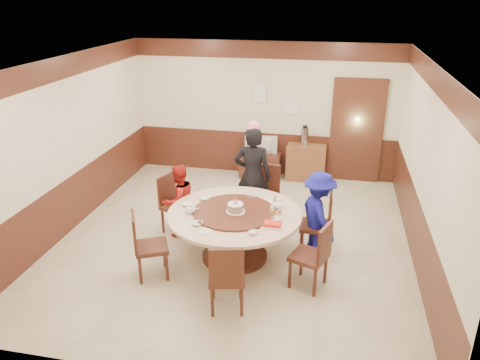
% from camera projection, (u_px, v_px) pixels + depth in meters
% --- Properties ---
extents(room, '(6.00, 6.04, 2.84)m').
position_uv_depth(room, '(235.00, 176.00, 7.19)').
color(room, beige).
rests_on(room, ground).
extents(banquet_table, '(1.95, 1.95, 0.78)m').
position_uv_depth(banquet_table, '(234.00, 226.00, 6.85)').
color(banquet_table, '#482016').
rests_on(banquet_table, ground).
extents(chair_0, '(0.46, 0.45, 0.97)m').
position_uv_depth(chair_0, '(316.00, 234.00, 7.08)').
color(chair_0, '#482016').
rests_on(chair_0, ground).
extents(chair_1, '(0.44, 0.45, 0.97)m').
position_uv_depth(chair_1, '(266.00, 204.00, 8.07)').
color(chair_1, '#482016').
rests_on(chair_1, ground).
extents(chair_2, '(0.57, 0.56, 0.97)m').
position_uv_depth(chair_2, '(177.00, 214.00, 7.72)').
color(chair_2, '#482016').
rests_on(chair_2, ground).
extents(chair_3, '(0.59, 0.59, 0.97)m').
position_uv_depth(chair_3, '(150.00, 256.00, 6.50)').
color(chair_3, '#482016').
rests_on(chair_3, ground).
extents(chair_4, '(0.53, 0.54, 0.97)m').
position_uv_depth(chair_4, '(227.00, 288.00, 5.82)').
color(chair_4, '#482016').
rests_on(chair_4, ground).
extents(chair_5, '(0.57, 0.57, 0.97)m').
position_uv_depth(chair_5, '(310.00, 266.00, 6.27)').
color(chair_5, '#482016').
rests_on(chair_5, ground).
extents(person_standing, '(0.64, 0.43, 1.72)m').
position_uv_depth(person_standing, '(253.00, 176.00, 7.79)').
color(person_standing, black).
rests_on(person_standing, ground).
extents(person_red, '(0.71, 0.74, 1.21)m').
position_uv_depth(person_red, '(179.00, 201.00, 7.50)').
color(person_red, '#A71B16').
rests_on(person_red, ground).
extents(person_blue, '(0.84, 0.99, 1.33)m').
position_uv_depth(person_blue, '(319.00, 214.00, 6.91)').
color(person_blue, navy).
rests_on(person_blue, ground).
extents(birthday_cake, '(0.28, 0.28, 0.19)m').
position_uv_depth(birthday_cake, '(235.00, 208.00, 6.70)').
color(birthday_cake, white).
rests_on(birthday_cake, banquet_table).
extents(teapot_left, '(0.17, 0.15, 0.13)m').
position_uv_depth(teapot_left, '(190.00, 209.00, 6.73)').
color(teapot_left, white).
rests_on(teapot_left, banquet_table).
extents(teapot_right, '(0.17, 0.15, 0.13)m').
position_uv_depth(teapot_right, '(278.00, 205.00, 6.87)').
color(teapot_right, white).
rests_on(teapot_right, banquet_table).
extents(bowl_0, '(0.16, 0.16, 0.04)m').
position_uv_depth(bowl_0, '(205.00, 199.00, 7.17)').
color(bowl_0, white).
rests_on(bowl_0, banquet_table).
extents(bowl_1, '(0.12, 0.12, 0.04)m').
position_uv_depth(bowl_1, '(253.00, 232.00, 6.18)').
color(bowl_1, white).
rests_on(bowl_1, banquet_table).
extents(bowl_2, '(0.15, 0.15, 0.04)m').
position_uv_depth(bowl_2, '(197.00, 224.00, 6.41)').
color(bowl_2, white).
rests_on(bowl_2, banquet_table).
extents(bowl_3, '(0.15, 0.15, 0.05)m').
position_uv_depth(bowl_3, '(276.00, 219.00, 6.52)').
color(bowl_3, white).
rests_on(bowl_3, banquet_table).
extents(bowl_4, '(0.16, 0.16, 0.04)m').
position_uv_depth(bowl_4, '(188.00, 205.00, 6.98)').
color(bowl_4, white).
rests_on(bowl_4, banquet_table).
extents(bowl_5, '(0.15, 0.15, 0.05)m').
position_uv_depth(bowl_5, '(252.00, 196.00, 7.24)').
color(bowl_5, white).
rests_on(bowl_5, banquet_table).
extents(saucer_near, '(0.18, 0.18, 0.01)m').
position_uv_depth(saucer_near, '(206.00, 232.00, 6.22)').
color(saucer_near, white).
rests_on(saucer_near, banquet_table).
extents(saucer_far, '(0.18, 0.18, 0.01)m').
position_uv_depth(saucer_far, '(270.00, 201.00, 7.13)').
color(saucer_far, white).
rests_on(saucer_far, banquet_table).
extents(shrimp_platter, '(0.30, 0.20, 0.06)m').
position_uv_depth(shrimp_platter, '(273.00, 225.00, 6.36)').
color(shrimp_platter, white).
rests_on(shrimp_platter, banquet_table).
extents(bottle_0, '(0.06, 0.06, 0.16)m').
position_uv_depth(bottle_0, '(272.00, 211.00, 6.64)').
color(bottle_0, silver).
rests_on(bottle_0, banquet_table).
extents(bottle_1, '(0.06, 0.06, 0.16)m').
position_uv_depth(bottle_1, '(280.00, 211.00, 6.64)').
color(bottle_1, silver).
rests_on(bottle_1, banquet_table).
extents(bottle_2, '(0.06, 0.06, 0.16)m').
position_uv_depth(bottle_2, '(275.00, 199.00, 7.00)').
color(bottle_2, silver).
rests_on(bottle_2, banquet_table).
extents(tv_stand, '(0.85, 0.45, 0.50)m').
position_uv_depth(tv_stand, '(260.00, 165.00, 9.99)').
color(tv_stand, '#482016').
rests_on(tv_stand, ground).
extents(television, '(0.69, 0.15, 0.39)m').
position_uv_depth(television, '(261.00, 145.00, 9.82)').
color(television, '#949597').
rests_on(television, tv_stand).
extents(side_cabinet, '(0.80, 0.40, 0.75)m').
position_uv_depth(side_cabinet, '(306.00, 163.00, 9.79)').
color(side_cabinet, brown).
rests_on(side_cabinet, ground).
extents(thermos, '(0.15, 0.15, 0.38)m').
position_uv_depth(thermos, '(305.00, 137.00, 9.59)').
color(thermos, silver).
rests_on(thermos, side_cabinet).
extents(notice_left, '(0.25, 0.00, 0.35)m').
position_uv_depth(notice_left, '(260.00, 94.00, 9.62)').
color(notice_left, white).
rests_on(notice_left, room).
extents(notice_right, '(0.30, 0.00, 0.22)m').
position_uv_depth(notice_right, '(291.00, 109.00, 9.61)').
color(notice_right, white).
rests_on(notice_right, room).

